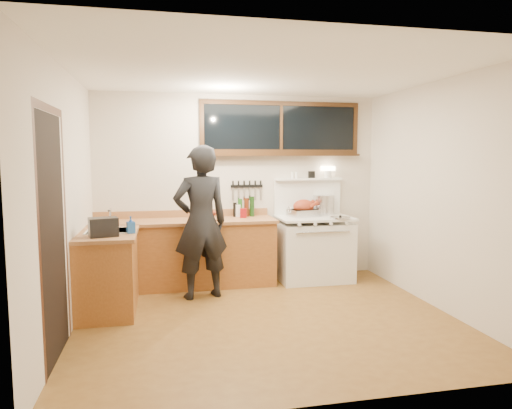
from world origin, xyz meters
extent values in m
cube|color=brown|center=(0.00, 0.00, -0.01)|extent=(4.00, 3.50, 0.02)
cube|color=beige|center=(0.00, 1.77, 1.30)|extent=(4.00, 0.05, 2.60)
cube|color=beige|center=(0.00, -1.77, 1.30)|extent=(4.00, 0.05, 2.60)
cube|color=beige|center=(-2.02, 0.00, 1.30)|extent=(0.05, 3.50, 2.60)
cube|color=beige|center=(2.02, 0.00, 1.30)|extent=(0.05, 3.50, 2.60)
cube|color=white|center=(0.00, 0.00, 2.62)|extent=(4.00, 3.50, 0.05)
cube|color=brown|center=(-0.80, 1.45, 0.43)|extent=(2.40, 0.60, 0.86)
cube|color=#97643C|center=(-0.80, 1.44, 0.88)|extent=(2.44, 0.64, 0.04)
cube|color=#97643C|center=(-0.80, 1.74, 0.95)|extent=(2.40, 0.03, 0.10)
sphere|color=#B78C38|center=(-1.80, 1.17, 0.70)|extent=(0.03, 0.03, 0.03)
sphere|color=#B78C38|center=(-1.30, 1.17, 0.70)|extent=(0.03, 0.03, 0.03)
sphere|color=#B78C38|center=(-0.80, 1.17, 0.70)|extent=(0.03, 0.03, 0.03)
sphere|color=#B78C38|center=(-0.30, 1.17, 0.70)|extent=(0.03, 0.03, 0.03)
sphere|color=#B78C38|center=(0.15, 1.17, 0.70)|extent=(0.03, 0.03, 0.03)
cube|color=brown|center=(-1.70, 0.62, 0.43)|extent=(0.60, 1.05, 0.86)
cube|color=#97643C|center=(-1.69, 0.62, 0.88)|extent=(0.64, 1.09, 0.04)
cube|color=white|center=(-1.68, 0.70, 0.84)|extent=(0.45, 0.40, 0.14)
cube|color=white|center=(-1.68, 0.70, 0.91)|extent=(0.50, 0.45, 0.01)
cylinder|color=silver|center=(-1.68, 0.88, 1.02)|extent=(0.02, 0.02, 0.24)
cylinder|color=silver|center=(-1.68, 0.80, 1.13)|extent=(0.02, 0.18, 0.02)
cube|color=white|center=(1.00, 1.40, 0.41)|extent=(1.00, 0.70, 0.82)
cube|color=white|center=(1.00, 1.40, 0.89)|extent=(1.02, 0.72, 0.03)
cube|color=white|center=(1.00, 1.06, 0.52)|extent=(0.88, 0.02, 0.46)
cylinder|color=silver|center=(1.00, 1.03, 0.74)|extent=(0.75, 0.02, 0.02)
cylinder|color=white|center=(0.67, 1.04, 0.85)|extent=(0.04, 0.03, 0.04)
cylinder|color=white|center=(0.89, 1.04, 0.85)|extent=(0.04, 0.03, 0.04)
cylinder|color=white|center=(1.11, 1.04, 0.85)|extent=(0.04, 0.03, 0.04)
cylinder|color=white|center=(1.33, 1.04, 0.85)|extent=(0.04, 0.03, 0.04)
cube|color=white|center=(1.00, 1.72, 1.15)|extent=(1.00, 0.05, 0.50)
cube|color=white|center=(1.00, 1.69, 1.41)|extent=(1.00, 0.12, 0.03)
cylinder|color=white|center=(1.30, 1.69, 1.48)|extent=(0.11, 0.11, 0.11)
cube|color=#FFE5B2|center=(1.30, 1.69, 1.57)|extent=(0.19, 0.10, 0.06)
cube|color=black|center=(1.05, 1.69, 1.48)|extent=(0.09, 0.05, 0.10)
cylinder|color=white|center=(0.82, 1.69, 1.47)|extent=(0.04, 0.04, 0.09)
cylinder|color=white|center=(0.76, 1.69, 1.47)|extent=(0.04, 0.04, 0.09)
cube|color=black|center=(0.60, 1.73, 2.15)|extent=(2.20, 0.01, 0.62)
cube|color=black|center=(0.60, 1.73, 2.49)|extent=(2.32, 0.04, 0.06)
cube|color=black|center=(0.60, 1.73, 1.81)|extent=(2.32, 0.04, 0.06)
cube|color=black|center=(-0.53, 1.73, 2.15)|extent=(0.06, 0.04, 0.62)
cube|color=black|center=(1.73, 1.73, 2.15)|extent=(0.06, 0.04, 0.62)
cube|color=black|center=(0.60, 1.73, 2.15)|extent=(0.04, 0.04, 0.62)
cube|color=black|center=(0.60, 1.68, 1.76)|extent=(2.32, 0.13, 0.03)
cube|color=black|center=(-1.99, -0.55, 1.05)|extent=(0.01, 0.86, 2.10)
cube|color=black|center=(-1.99, -1.03, 1.05)|extent=(0.01, 0.07, 2.10)
cube|color=black|center=(-1.99, -0.07, 1.05)|extent=(0.01, 0.07, 2.10)
cube|color=black|center=(-1.99, -0.55, 2.14)|extent=(0.01, 1.04, 0.07)
cube|color=black|center=(0.10, 1.74, 1.32)|extent=(0.46, 0.02, 0.04)
cube|color=silver|center=(-0.10, 1.72, 1.21)|extent=(0.02, 0.00, 0.18)
cube|color=black|center=(-0.10, 1.72, 1.35)|extent=(0.02, 0.02, 0.10)
cube|color=silver|center=(-0.02, 1.72, 1.21)|extent=(0.02, 0.00, 0.18)
cube|color=black|center=(-0.02, 1.72, 1.35)|extent=(0.02, 0.02, 0.10)
cube|color=silver|center=(0.06, 1.72, 1.21)|extent=(0.02, 0.00, 0.18)
cube|color=black|center=(0.06, 1.72, 1.35)|extent=(0.02, 0.02, 0.10)
cube|color=silver|center=(0.14, 1.72, 1.21)|extent=(0.03, 0.00, 0.18)
cube|color=black|center=(0.14, 1.72, 1.35)|extent=(0.02, 0.02, 0.10)
cube|color=silver|center=(0.22, 1.72, 1.21)|extent=(0.03, 0.00, 0.18)
cube|color=black|center=(0.22, 1.72, 1.35)|extent=(0.02, 0.02, 0.10)
cube|color=silver|center=(0.30, 1.72, 1.21)|extent=(0.03, 0.00, 0.18)
cube|color=black|center=(0.30, 1.72, 1.35)|extent=(0.02, 0.02, 0.10)
imported|color=black|center=(-0.63, 0.91, 0.94)|extent=(0.77, 0.59, 1.88)
imported|color=#2155A8|center=(-1.43, 0.50, 0.99)|extent=(0.10, 0.11, 0.19)
cube|color=black|center=(-1.70, 0.35, 1.00)|extent=(0.33, 0.27, 0.20)
cube|color=#97643C|center=(-0.50, 1.34, 0.91)|extent=(0.42, 0.35, 0.02)
ellipsoid|color=maroon|center=(-0.50, 1.34, 0.98)|extent=(0.23, 0.18, 0.12)
sphere|color=maroon|center=(-0.41, 1.39, 1.00)|extent=(0.05, 0.05, 0.05)
sphere|color=maroon|center=(-0.41, 1.29, 1.00)|extent=(0.05, 0.05, 0.05)
cube|color=silver|center=(0.87, 1.48, 0.95)|extent=(0.46, 0.39, 0.10)
cube|color=#3F3F42|center=(0.87, 1.48, 0.98)|extent=(0.41, 0.33, 0.03)
torus|color=silver|center=(0.66, 1.48, 1.00)|extent=(0.04, 0.10, 0.10)
torus|color=silver|center=(1.07, 1.48, 1.00)|extent=(0.04, 0.10, 0.10)
ellipsoid|color=maroon|center=(0.87, 1.48, 1.04)|extent=(0.36, 0.30, 0.20)
cylinder|color=maroon|center=(0.97, 1.40, 1.06)|extent=(0.12, 0.07, 0.09)
sphere|color=maroon|center=(1.03, 1.40, 1.09)|extent=(0.06, 0.06, 0.06)
cylinder|color=maroon|center=(0.97, 1.55, 1.06)|extent=(0.12, 0.07, 0.09)
sphere|color=maroon|center=(1.03, 1.55, 1.09)|extent=(0.06, 0.06, 0.06)
cylinder|color=silver|center=(1.21, 1.61, 1.04)|extent=(0.34, 0.34, 0.28)
cylinder|color=silver|center=(1.15, 1.54, 0.96)|extent=(0.19, 0.19, 0.12)
cylinder|color=black|center=(1.17, 1.66, 1.01)|extent=(0.05, 0.17, 0.02)
cylinder|color=silver|center=(1.29, 1.15, 0.91)|extent=(0.37, 0.37, 0.02)
sphere|color=black|center=(1.29, 1.15, 0.93)|extent=(0.03, 0.03, 0.03)
cube|color=maroon|center=(0.01, 1.50, 0.97)|extent=(0.10, 0.09, 0.13)
cylinder|color=white|center=(-0.05, 1.63, 0.99)|extent=(0.10, 0.10, 0.17)
cylinder|color=black|center=(-0.09, 1.63, 1.00)|extent=(0.05, 0.05, 0.20)
cylinder|color=black|center=(-0.02, 1.63, 1.02)|extent=(0.06, 0.06, 0.25)
cylinder|color=black|center=(0.08, 1.63, 1.03)|extent=(0.07, 0.07, 0.26)
cylinder|color=black|center=(0.16, 1.63, 1.04)|extent=(0.06, 0.06, 0.28)
camera|label=1|loc=(-1.09, -4.63, 1.74)|focal=32.00mm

